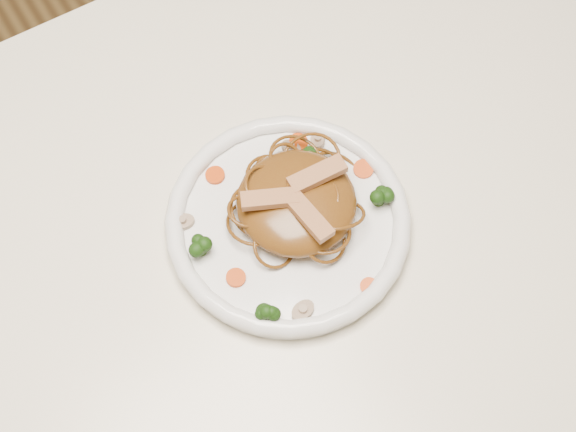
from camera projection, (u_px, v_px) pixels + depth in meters
ground at (241, 429)px, 1.60m from camera, size 4.00×4.00×0.00m
table at (215, 301)px, 1.02m from camera, size 1.20×0.80×0.75m
plate at (288, 225)px, 0.94m from camera, size 0.28×0.28×0.02m
noodle_mound at (296, 202)px, 0.92m from camera, size 0.15×0.15×0.04m
chicken_a at (317, 175)px, 0.91m from camera, size 0.06×0.02×0.01m
chicken_b at (270, 199)px, 0.90m from camera, size 0.06×0.04×0.01m
chicken_c at (309, 217)px, 0.89m from camera, size 0.03×0.06×0.01m
broccoli_0 at (310, 159)px, 0.96m from camera, size 0.03×0.03×0.03m
broccoli_1 at (199, 245)px, 0.91m from camera, size 0.03×0.03×0.03m
broccoli_2 at (267, 314)px, 0.87m from camera, size 0.03×0.03×0.03m
broccoli_3 at (379, 194)px, 0.93m from camera, size 0.04×0.04×0.03m
carrot_0 at (298, 142)px, 0.98m from camera, size 0.03×0.03×0.00m
carrot_1 at (236, 278)px, 0.90m from camera, size 0.02×0.02×0.00m
carrot_2 at (363, 169)px, 0.96m from camera, size 0.03×0.03×0.00m
carrot_3 at (215, 175)px, 0.96m from camera, size 0.03×0.03×0.00m
carrot_4 at (369, 286)px, 0.90m from camera, size 0.02×0.02×0.00m
mushroom_0 at (303, 311)px, 0.89m from camera, size 0.03×0.03×0.01m
mushroom_1 at (318, 141)px, 0.98m from camera, size 0.03×0.03×0.01m
mushroom_2 at (183, 222)px, 0.93m from camera, size 0.03×0.03×0.01m
mushroom_3 at (291, 148)px, 0.98m from camera, size 0.03×0.03×0.01m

